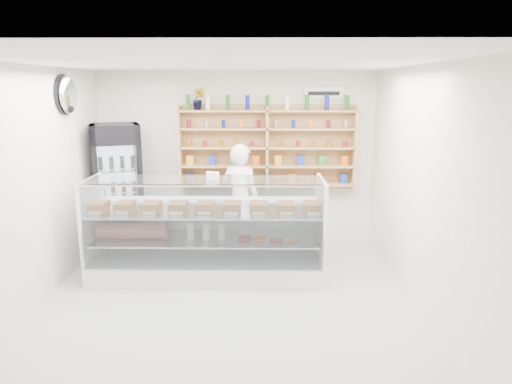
{
  "coord_description": "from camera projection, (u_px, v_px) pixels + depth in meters",
  "views": [
    {
      "loc": [
        0.42,
        -4.97,
        2.55
      ],
      "look_at": [
        0.34,
        0.9,
        1.2
      ],
      "focal_mm": 32.0,
      "sensor_mm": 36.0,
      "label": 1
    }
  ],
  "objects": [
    {
      "name": "shop_worker",
      "position": [
        241.0,
        199.0,
        7.01
      ],
      "size": [
        0.74,
        0.64,
        1.73
      ],
      "primitive_type": "imported",
      "rotation": [
        0.0,
        0.0,
        2.71
      ],
      "color": "silver",
      "rests_on": "floor"
    },
    {
      "name": "wall_shelving",
      "position": [
        267.0,
        148.0,
        7.34
      ],
      "size": [
        2.84,
        0.28,
        1.33
      ],
      "color": "tan",
      "rests_on": "back_wall"
    },
    {
      "name": "potted_plant",
      "position": [
        198.0,
        99.0,
        7.18
      ],
      "size": [
        0.22,
        0.19,
        0.34
      ],
      "primitive_type": "imported",
      "rotation": [
        0.0,
        0.0,
        -0.24
      ],
      "color": "#1E6626",
      "rests_on": "wall_shelving"
    },
    {
      "name": "security_mirror",
      "position": [
        68.0,
        95.0,
        6.07
      ],
      "size": [
        0.15,
        0.5,
        0.5
      ],
      "primitive_type": "ellipsoid",
      "color": "silver",
      "rests_on": "left_wall"
    },
    {
      "name": "display_counter",
      "position": [
        207.0,
        249.0,
        6.27
      ],
      "size": [
        3.14,
        0.94,
        1.37
      ],
      "color": "white",
      "rests_on": "floor"
    },
    {
      "name": "room",
      "position": [
        225.0,
        192.0,
        5.11
      ],
      "size": [
        5.0,
        5.0,
        5.0
      ],
      "color": "#A8A8AD",
      "rests_on": "ground"
    },
    {
      "name": "wall_sign",
      "position": [
        324.0,
        93.0,
        7.26
      ],
      "size": [
        0.62,
        0.03,
        0.2
      ],
      "primitive_type": "cube",
      "color": "white",
      "rests_on": "back_wall"
    },
    {
      "name": "drinks_cooler",
      "position": [
        118.0,
        187.0,
        7.19
      ],
      "size": [
        0.91,
        0.9,
        2.0
      ],
      "rotation": [
        0.0,
        0.0,
        0.35
      ],
      "color": "black",
      "rests_on": "floor"
    }
  ]
}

